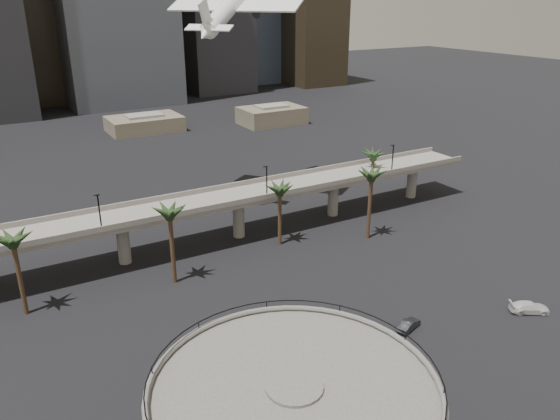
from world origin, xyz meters
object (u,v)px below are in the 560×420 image
airborne_jet (235,1)px  car_b (409,325)px  car_c (529,307)px  car_a (272,350)px  overpass (183,211)px

airborne_jet → car_b: bearing=-131.3°
car_b → car_c: 19.11m
car_a → car_c: size_ratio=0.76×
car_b → car_c: (18.27, -5.60, 0.11)m
airborne_jet → car_a: 71.70m
airborne_jet → car_a: (-22.25, -54.01, -41.58)m
overpass → car_a: bearing=-92.8°
car_c → overpass: bearing=69.2°
airborne_jet → car_b: airborne_jet is taller
overpass → airborne_jet: airborne_jet is taller
car_b → airborne_jet: bearing=-21.4°
overpass → airborne_jet: 44.50m
overpass → car_c: size_ratio=23.01×
car_c → car_a: bearing=106.1°
car_a → car_b: (19.20, -4.54, -0.03)m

